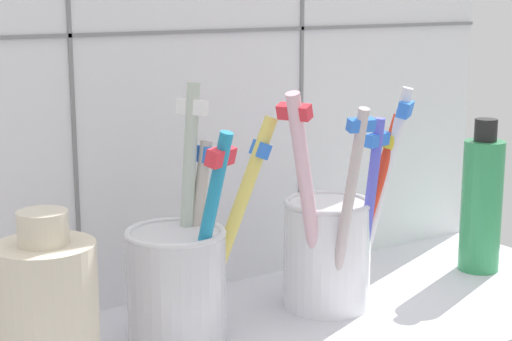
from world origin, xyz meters
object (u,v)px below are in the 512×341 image
Objects in this scene: toothbrush_cup_left at (180,277)px; soap_bottle at (482,203)px; toothbrush_cup_right at (331,244)px; ceramic_vase at (48,314)px.

soap_bottle is (30.77, -0.53, 1.32)cm from toothbrush_cup_left.
toothbrush_cup_right is at bearing -1.53° from toothbrush_cup_left.
ceramic_vase is at bearing -168.90° from toothbrush_cup_left.
soap_bottle is at bearing -0.99° from toothbrush_cup_left.
soap_bottle reaches higher than ceramic_vase.
toothbrush_cup_left is 1.34× the size of soap_bottle.
toothbrush_cup_right reaches higher than ceramic_vase.
toothbrush_cup_right is 1.54× the size of ceramic_vase.
ceramic_vase is at bearing -177.86° from soap_bottle.
toothbrush_cup_right is at bearing 4.09° from ceramic_vase.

